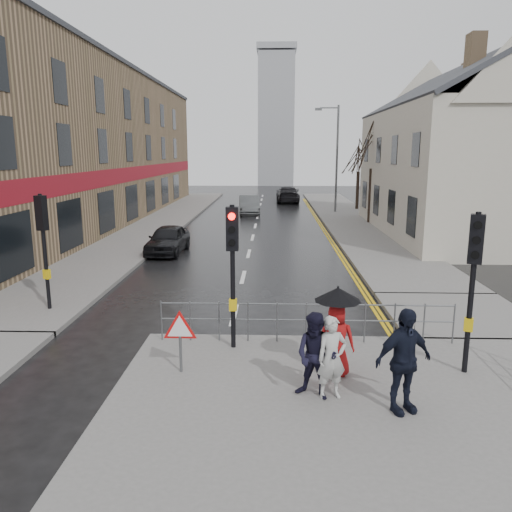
# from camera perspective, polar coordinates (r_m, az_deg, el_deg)

# --- Properties ---
(ground) EXTENTS (120.00, 120.00, 0.00)m
(ground) POSITION_cam_1_polar(r_m,az_deg,el_deg) (12.00, -3.64, -11.28)
(ground) COLOR black
(ground) RESTS_ON ground
(near_pavement) EXTENTS (10.00, 9.00, 0.14)m
(near_pavement) POSITION_cam_1_polar(r_m,az_deg,el_deg) (9.00, 14.58, -19.58)
(near_pavement) COLOR #605E5B
(near_pavement) RESTS_ON ground
(left_pavement) EXTENTS (4.00, 44.00, 0.14)m
(left_pavement) POSITION_cam_1_polar(r_m,az_deg,el_deg) (35.13, -10.64, 4.04)
(left_pavement) COLOR #605E5B
(left_pavement) RESTS_ON ground
(right_pavement) EXTENTS (4.00, 40.00, 0.14)m
(right_pavement) POSITION_cam_1_polar(r_m,az_deg,el_deg) (36.68, 10.38, 4.37)
(right_pavement) COLOR #605E5B
(right_pavement) RESTS_ON ground
(pavement_bridge_right) EXTENTS (4.00, 4.20, 0.14)m
(pavement_bridge_right) POSITION_cam_1_polar(r_m,az_deg,el_deg) (15.68, 22.04, -6.26)
(pavement_bridge_right) COLOR #605E5B
(pavement_bridge_right) RESTS_ON ground
(building_left_terrace) EXTENTS (8.00, 42.00, 10.00)m
(building_left_terrace) POSITION_cam_1_polar(r_m,az_deg,el_deg) (35.50, -20.19, 11.59)
(building_left_terrace) COLOR #927454
(building_left_terrace) RESTS_ON ground
(building_right_cream) EXTENTS (9.00, 16.40, 10.10)m
(building_right_cream) POSITION_cam_1_polar(r_m,az_deg,el_deg) (30.96, 22.96, 11.05)
(building_right_cream) COLOR beige
(building_right_cream) RESTS_ON ground
(church_tower) EXTENTS (5.00, 5.00, 18.00)m
(church_tower) POSITION_cam_1_polar(r_m,az_deg,el_deg) (73.11, 2.30, 15.18)
(church_tower) COLOR #95979D
(church_tower) RESTS_ON ground
(traffic_signal_near_left) EXTENTS (0.28, 0.27, 3.40)m
(traffic_signal_near_left) POSITION_cam_1_polar(r_m,az_deg,el_deg) (11.44, -2.70, 0.49)
(traffic_signal_near_left) COLOR black
(traffic_signal_near_left) RESTS_ON near_pavement
(traffic_signal_near_right) EXTENTS (0.34, 0.33, 3.40)m
(traffic_signal_near_right) POSITION_cam_1_polar(r_m,az_deg,el_deg) (11.01, 23.64, -0.95)
(traffic_signal_near_right) COLOR black
(traffic_signal_near_right) RESTS_ON near_pavement
(traffic_signal_far_left) EXTENTS (0.34, 0.33, 3.40)m
(traffic_signal_far_left) POSITION_cam_1_polar(r_m,az_deg,el_deg) (15.63, -23.16, 2.61)
(traffic_signal_far_left) COLOR black
(traffic_signal_far_left) RESTS_ON left_pavement
(guard_railing_front) EXTENTS (7.14, 0.04, 1.00)m
(guard_railing_front) POSITION_cam_1_polar(r_m,az_deg,el_deg) (12.23, 5.78, -6.56)
(guard_railing_front) COLOR #595B5E
(guard_railing_front) RESTS_ON near_pavement
(warning_sign) EXTENTS (0.80, 0.07, 1.35)m
(warning_sign) POSITION_cam_1_polar(r_m,az_deg,el_deg) (10.61, -8.69, -8.50)
(warning_sign) COLOR #595B5E
(warning_sign) RESTS_ON near_pavement
(street_lamp) EXTENTS (1.83, 0.25, 8.00)m
(street_lamp) POSITION_cam_1_polar(r_m,az_deg,el_deg) (39.27, 8.99, 11.68)
(street_lamp) COLOR #595B5E
(street_lamp) RESTS_ON right_pavement
(tree_near) EXTENTS (2.40, 2.40, 6.58)m
(tree_near) POSITION_cam_1_polar(r_m,az_deg,el_deg) (33.60, 13.18, 12.26)
(tree_near) COLOR black
(tree_near) RESTS_ON right_pavement
(tree_far) EXTENTS (2.40, 2.40, 5.64)m
(tree_far) POSITION_cam_1_polar(r_m,az_deg,el_deg) (41.56, 11.68, 11.20)
(tree_far) COLOR black
(tree_far) RESTS_ON right_pavement
(pedestrian_a) EXTENTS (0.67, 0.54, 1.59)m
(pedestrian_a) POSITION_cam_1_polar(r_m,az_deg,el_deg) (9.60, 8.66, -11.42)
(pedestrian_a) COLOR #B4B5B1
(pedestrian_a) RESTS_ON near_pavement
(pedestrian_b) EXTENTS (1.00, 0.91, 1.66)m
(pedestrian_b) POSITION_cam_1_polar(r_m,az_deg,el_deg) (9.55, 6.89, -11.29)
(pedestrian_b) COLOR black
(pedestrian_b) RESTS_ON near_pavement
(pedestrian_with_umbrella) EXTENTS (0.96, 0.96, 1.88)m
(pedestrian_with_umbrella) POSITION_cam_1_polar(r_m,az_deg,el_deg) (10.44, 9.22, -7.86)
(pedestrian_with_umbrella) COLOR #A11213
(pedestrian_with_umbrella) RESTS_ON near_pavement
(pedestrian_d) EXTENTS (1.22, 0.86, 1.92)m
(pedestrian_d) POSITION_cam_1_polar(r_m,az_deg,el_deg) (9.34, 16.49, -11.40)
(pedestrian_d) COLOR black
(pedestrian_d) RESTS_ON near_pavement
(car_parked) EXTENTS (1.72, 3.94, 1.32)m
(car_parked) POSITION_cam_1_polar(r_m,az_deg,el_deg) (23.85, -10.04, 1.88)
(car_parked) COLOR black
(car_parked) RESTS_ON ground
(car_mid) EXTENTS (1.86, 4.42, 1.42)m
(car_mid) POSITION_cam_1_polar(r_m,az_deg,el_deg) (38.61, -0.78, 5.88)
(car_mid) COLOR #46494B
(car_mid) RESTS_ON ground
(car_far) EXTENTS (2.16, 5.23, 1.51)m
(car_far) POSITION_cam_1_polar(r_m,az_deg,el_deg) (47.56, 3.65, 7.04)
(car_far) COLOR black
(car_far) RESTS_ON ground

